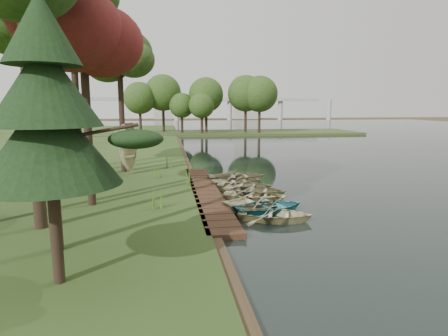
{
  "coord_description": "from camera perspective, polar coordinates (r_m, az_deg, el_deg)",
  "views": [
    {
      "loc": [
        -3.84,
        -21.95,
        5.3
      ],
      "look_at": [
        -0.4,
        0.59,
        1.54
      ],
      "focal_mm": 30.0,
      "sensor_mm": 36.0,
      "label": 1
    }
  ],
  "objects": [
    {
      "name": "stored_rowboat",
      "position": [
        28.79,
        -14.17,
        -0.13
      ],
      "size": [
        4.65,
        4.19,
        0.79
      ],
      "primitive_type": "imported",
      "rotation": [
        3.14,
        0.0,
        1.09
      ],
      "color": "beige",
      "rests_on": "bank"
    },
    {
      "name": "building_b",
      "position": [
        166.95,
        -9.22,
        9.48
      ],
      "size": [
        8.0,
        8.0,
        12.0
      ],
      "primitive_type": "cube",
      "color": "#A5A5A0",
      "rests_on": "ground"
    },
    {
      "name": "reeds_0",
      "position": [
        18.84,
        -10.15,
        -4.52
      ],
      "size": [
        0.6,
        0.6,
        1.06
      ],
      "primitive_type": "cone",
      "color": "#3F661E",
      "rests_on": "bank"
    },
    {
      "name": "pine_tree",
      "position": [
        11.16,
        -25.41,
        7.99
      ],
      "size": [
        3.8,
        3.8,
        7.97
      ],
      "color": "black",
      "rests_on": "bank"
    },
    {
      "name": "rowboat_0",
      "position": [
        17.66,
        7.79,
        -6.82
      ],
      "size": [
        4.07,
        3.46,
        0.71
      ],
      "primitive_type": "imported",
      "rotation": [
        0.0,
        0.0,
        1.23
      ],
      "color": "beige",
      "rests_on": "water"
    },
    {
      "name": "far_trees",
      "position": [
        72.46,
        -1.98,
        10.25
      ],
      "size": [
        45.6,
        5.6,
        8.8
      ],
      "color": "black",
      "rests_on": "peninsula"
    },
    {
      "name": "water",
      "position": [
        54.16,
        30.07,
        2.51
      ],
      "size": [
        130.0,
        200.0,
        0.05
      ],
      "primitive_type": "cube",
      "color": "black",
      "rests_on": "ground"
    },
    {
      "name": "boardwalk",
      "position": [
        22.66,
        -2.79,
        -3.79
      ],
      "size": [
        1.6,
        16.0,
        0.3
      ],
      "primitive_type": "cube",
      "color": "#382315",
      "rests_on": "ground"
    },
    {
      "name": "rowboat_1",
      "position": [
        18.88,
        7.0,
        -5.68
      ],
      "size": [
        4.09,
        3.3,
        0.75
      ],
      "primitive_type": "imported",
      "rotation": [
        0.0,
        0.0,
        1.78
      ],
      "color": "teal",
      "rests_on": "water"
    },
    {
      "name": "reeds_1",
      "position": [
        24.21,
        -5.6,
        -1.34
      ],
      "size": [
        0.6,
        0.6,
        1.05
      ],
      "primitive_type": "cone",
      "color": "#3F661E",
      "rests_on": "bank"
    },
    {
      "name": "building_a",
      "position": [
        165.49,
        3.16,
        10.63
      ],
      "size": [
        10.0,
        8.0,
        18.0
      ],
      "primitive_type": "cube",
      "color": "#A5A5A0",
      "rests_on": "ground"
    },
    {
      "name": "rowboat_8",
      "position": [
        27.66,
        1.13,
        -0.93
      ],
      "size": [
        3.5,
        2.94,
        0.62
      ],
      "primitive_type": "imported",
      "rotation": [
        0.0,
        0.0,
        1.88
      ],
      "color": "beige",
      "rests_on": "water"
    },
    {
      "name": "ground",
      "position": [
        22.9,
        1.21,
        -4.02
      ],
      "size": [
        300.0,
        300.0,
        0.0
      ],
      "primitive_type": "plane",
      "color": "#3D2F1D"
    },
    {
      "name": "rowboat_6",
      "position": [
        25.17,
        1.95,
        -1.88
      ],
      "size": [
        3.53,
        2.64,
        0.7
      ],
      "primitive_type": "imported",
      "rotation": [
        0.0,
        0.0,
        1.65
      ],
      "color": "beige",
      "rests_on": "water"
    },
    {
      "name": "bridge",
      "position": [
        142.87,
        -2.24,
        10.07
      ],
      "size": [
        95.9,
        4.0,
        8.6
      ],
      "color": "#A5A5A0",
      "rests_on": "ground"
    },
    {
      "name": "tree_5",
      "position": [
        31.36,
        -27.92,
        19.25
      ],
      "size": [
        5.36,
        5.36,
        13.32
      ],
      "color": "black",
      "rests_on": "bank"
    },
    {
      "name": "rowboat_7",
      "position": [
        26.49,
        1.97,
        -1.16
      ],
      "size": [
        4.09,
        2.97,
        0.83
      ],
      "primitive_type": "imported",
      "rotation": [
        0.0,
        0.0,
        1.54
      ],
      "color": "beige",
      "rests_on": "water"
    },
    {
      "name": "rowboat_3",
      "position": [
        21.11,
        4.7,
        -4.04
      ],
      "size": [
        4.24,
        3.64,
        0.74
      ],
      "primitive_type": "imported",
      "rotation": [
        0.0,
        0.0,
        1.21
      ],
      "color": "beige",
      "rests_on": "water"
    },
    {
      "name": "rowboat_4",
      "position": [
        22.3,
        4.64,
        -3.26
      ],
      "size": [
        4.55,
        4.03,
        0.78
      ],
      "primitive_type": "imported",
      "rotation": [
        0.0,
        0.0,
        1.13
      ],
      "color": "beige",
      "rests_on": "water"
    },
    {
      "name": "peninsula",
      "position": [
        73.09,
        0.65,
        5.38
      ],
      "size": [
        50.0,
        14.0,
        0.45
      ],
      "primitive_type": "cube",
      "color": "#35431D",
      "rests_on": "ground"
    },
    {
      "name": "tree_6",
      "position": [
        30.82,
        -22.35,
        21.59
      ],
      "size": [
        5.05,
        5.05,
        14.18
      ],
      "color": "black",
      "rests_on": "bank"
    },
    {
      "name": "tree_2",
      "position": [
        20.17,
        -20.74,
        17.75
      ],
      "size": [
        4.54,
        4.54,
        10.14
      ],
      "color": "black",
      "rests_on": "bank"
    },
    {
      "name": "tree_4",
      "position": [
        29.88,
        -15.66,
        15.75
      ],
      "size": [
        4.01,
        4.01,
        10.31
      ],
      "color": "black",
      "rests_on": "bank"
    },
    {
      "name": "reeds_2",
      "position": [
        26.93,
        -10.1,
        -0.48
      ],
      "size": [
        0.6,
        0.6,
        0.94
      ],
      "primitive_type": "cone",
      "color": "#3F661E",
      "rests_on": "bank"
    },
    {
      "name": "rowboat_2",
      "position": [
        19.79,
        5.07,
        -4.94
      ],
      "size": [
        4.22,
        3.54,
        0.75
      ],
      "primitive_type": "imported",
      "rotation": [
        0.0,
        0.0,
        1.87
      ],
      "color": "beige",
      "rests_on": "water"
    },
    {
      "name": "rowboat_5",
      "position": [
        23.77,
        3.17,
        -2.52
      ],
      "size": [
        4.06,
        3.4,
        0.72
      ],
      "primitive_type": "imported",
      "rotation": [
        0.0,
        0.0,
        1.28
      ],
      "color": "beige",
      "rests_on": "water"
    },
    {
      "name": "reeds_3",
      "position": [
        30.97,
        -8.38,
        0.92
      ],
      "size": [
        0.6,
        0.6,
        1.02
      ],
      "primitive_type": "cone",
      "color": "#3F661E",
      "rests_on": "bank"
    }
  ]
}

